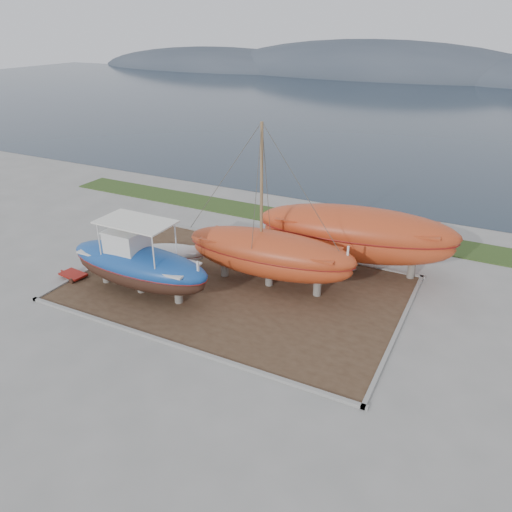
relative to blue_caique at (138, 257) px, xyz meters
The scene contains 11 objects.
ground 5.18m from the blue_caique, 15.35° to the right, with size 140.00×140.00×0.00m, color gray.
dirt_patch 5.72m from the blue_caique, 31.29° to the left, with size 18.00×12.00×0.06m, color #422D1E.
curb_frame 5.71m from the blue_caique, 31.29° to the left, with size 18.60×12.60×0.15m, color gray, non-canonical shape.
grass_strip 15.11m from the blue_caique, 72.36° to the left, with size 44.00×3.00×0.08m, color #284219.
sea 68.94m from the blue_caique, 86.23° to the left, with size 260.00×100.00×0.04m, color #1C2A39, non-canonical shape.
mountain_ridge 123.86m from the blue_caique, 87.90° to the left, with size 200.00×36.00×20.00m, color #333D49, non-canonical shape.
blue_caique is the anchor object (origin of this frame).
white_dinghy 3.64m from the blue_caique, 97.74° to the left, with size 4.48×1.68×1.35m, color silver, non-canonical shape.
orange_sailboat 7.60m from the blue_caique, 33.27° to the left, with size 9.88×2.91×9.15m, color #B23D1B, non-canonical shape.
orange_bare_hull 12.58m from the blue_caique, 39.66° to the left, with size 11.69×3.51×3.83m, color #B23D1B, non-canonical shape.
red_trailer 5.08m from the blue_caique, behind, with size 2.26×1.13×0.32m, color maroon, non-canonical shape.
Camera 1 is at (12.24, -17.46, 13.84)m, focal length 35.00 mm.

